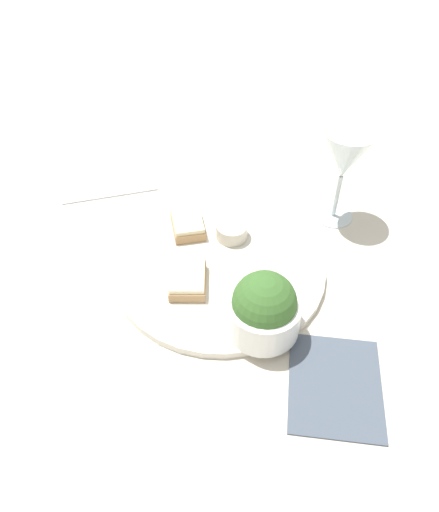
{
  "coord_description": "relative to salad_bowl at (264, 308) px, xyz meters",
  "views": [
    {
      "loc": [
        0.56,
        -0.14,
        0.62
      ],
      "look_at": [
        0.0,
        0.0,
        0.03
      ],
      "focal_mm": 35.0,
      "sensor_mm": 36.0,
      "label": 1
    }
  ],
  "objects": [
    {
      "name": "salad_bowl",
      "position": [
        0.0,
        0.0,
        0.0
      ],
      "size": [
        0.11,
        0.11,
        0.1
      ],
      "color": "white",
      "rests_on": "dinner_plate"
    },
    {
      "name": "napkin",
      "position": [
        0.11,
        0.07,
        -0.06
      ],
      "size": [
        0.2,
        0.18,
        0.01
      ],
      "color": "#4C5666",
      "rests_on": "ground_plane"
    },
    {
      "name": "fork",
      "position": [
        -0.39,
        -0.19,
        -0.06
      ],
      "size": [
        0.01,
        0.19,
        0.01
      ],
      "color": "silver",
      "rests_on": "ground_plane"
    },
    {
      "name": "dinner_plate",
      "position": [
        -0.14,
        -0.03,
        -0.05
      ],
      "size": [
        0.36,
        0.36,
        0.01
      ],
      "color": "silver",
      "rests_on": "ground_plane"
    },
    {
      "name": "cheese_toast_far",
      "position": [
        -0.24,
        -0.06,
        -0.03
      ],
      "size": [
        0.08,
        0.06,
        0.03
      ],
      "color": "tan",
      "rests_on": "dinner_plate"
    },
    {
      "name": "sauce_ramekin",
      "position": [
        -0.2,
        0.01,
        -0.03
      ],
      "size": [
        0.06,
        0.06,
        0.03
      ],
      "color": "beige",
      "rests_on": "dinner_plate"
    },
    {
      "name": "ground_plane",
      "position": [
        -0.14,
        -0.03,
        -0.06
      ],
      "size": [
        4.0,
        4.0,
        0.0
      ],
      "primitive_type": "plane",
      "color": "beige"
    },
    {
      "name": "cheese_toast_near",
      "position": [
        -0.11,
        -0.09,
        -0.03
      ],
      "size": [
        0.09,
        0.07,
        0.03
      ],
      "color": "tan",
      "rests_on": "dinner_plate"
    },
    {
      "name": "wine_glass",
      "position": [
        -0.22,
        0.21,
        0.08
      ],
      "size": [
        0.09,
        0.09,
        0.18
      ],
      "color": "silver",
      "rests_on": "ground_plane"
    }
  ]
}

